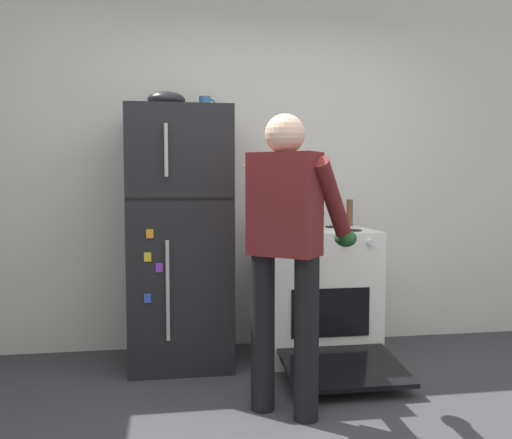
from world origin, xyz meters
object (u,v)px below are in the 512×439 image
Objects in this scene: pepper_mill at (350,213)px; refrigerator at (180,237)px; person_cook at (287,237)px; mixing_bowl at (166,100)px; stove_range at (318,294)px; red_pot at (298,220)px; coffee_mug at (205,103)px.

refrigerator is at bearing -171.08° from pepper_mill.
mixing_bowl reaches higher than person_cook.
refrigerator is 1.06m from stove_range.
person_cook is at bearing -115.05° from stove_range.
refrigerator reaches higher than pepper_mill.
person_cook is 4.32× the size of red_pot.
refrigerator is 1.30m from pepper_mill.
red_pot is at bearing -168.65° from stove_range.
pepper_mill reaches higher than stove_range.
refrigerator is 4.68× the size of red_pot.
coffee_mug is (-0.63, 0.10, 0.80)m from red_pot.
refrigerator reaches higher than red_pot.
mixing_bowl is (-0.63, 0.93, 0.84)m from person_cook.
refrigerator is 0.93m from coffee_mug.
refrigerator is 1.09m from person_cook.
red_pot is 1.21m from mixing_bowl.
mixing_bowl reaches higher than stove_range.
refrigerator reaches higher than person_cook.
red_pot is at bearing -3.48° from refrigerator.
red_pot is 0.52m from pepper_mill.
coffee_mug reaches higher than person_cook.
mixing_bowl reaches higher than coffee_mug.
pepper_mill is (1.09, 0.15, -0.77)m from coffee_mug.
person_cook is (0.55, -0.93, 0.09)m from refrigerator.
stove_range is 6.16× the size of pepper_mill.
person_cook is at bearing -122.71° from pepper_mill.
person_cook is (-0.43, -0.92, 0.51)m from stove_range.
mixing_bowl reaches higher than red_pot.
red_pot is at bearing 73.14° from person_cook.
stove_range is 0.56m from red_pot.
pepper_mill is 0.78× the size of mixing_bowl.
stove_range is (0.98, -0.02, -0.42)m from refrigerator.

